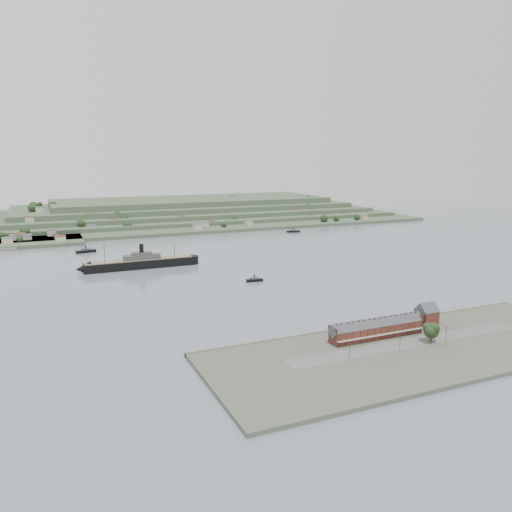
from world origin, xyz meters
name	(u,v)px	position (x,y,z in m)	size (l,w,h in m)	color
ground	(263,273)	(0.00, 0.00, 0.00)	(1400.00, 1400.00, 0.00)	slate
near_shore	(415,348)	(0.00, -186.75, 1.01)	(220.00, 80.00, 2.60)	#4C5142
terrace_row	(377,329)	(-10.00, -168.02, 6.84)	(55.60, 9.80, 11.07)	#4D261B
gabled_building	(426,315)	(27.50, -164.00, 8.19)	(10.40, 10.18, 14.09)	#4D261B
far_peninsula	(176,212)	(27.91, 393.10, 11.88)	(760.00, 309.00, 30.00)	#385035
steamship	(137,263)	(-94.32, 62.52, 4.79)	(107.97, 13.70, 25.92)	black
tugboat	(255,280)	(-17.98, -22.79, 1.45)	(13.58, 5.10, 5.96)	black
ferry_west	(86,251)	(-128.65, 159.47, 1.80)	(20.53, 8.64, 7.46)	black
ferry_east	(293,231)	(134.09, 199.59, 1.55)	(17.84, 8.93, 6.45)	black
fig_tree	(432,330)	(11.64, -185.55, 8.59)	(9.67, 8.37, 10.79)	#3D2A1C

